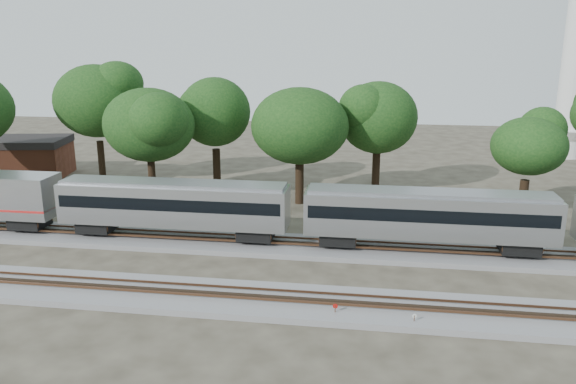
# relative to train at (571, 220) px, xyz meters

# --- Properties ---
(ground) EXTENTS (160.00, 160.00, 0.00)m
(ground) POSITION_rel_train_xyz_m (-21.15, -6.00, -3.39)
(ground) COLOR #383328
(ground) RESTS_ON ground
(track_far) EXTENTS (160.00, 5.00, 0.73)m
(track_far) POSITION_rel_train_xyz_m (-21.15, 0.00, -3.19)
(track_far) COLOR slate
(track_far) RESTS_ON ground
(track_near) EXTENTS (160.00, 5.00, 0.73)m
(track_near) POSITION_rel_train_xyz_m (-21.15, -10.00, -3.19)
(track_near) COLOR slate
(track_near) RESTS_ON ground
(train) EXTENTS (117.23, 3.36, 4.95)m
(train) POSITION_rel_train_xyz_m (0.00, 0.00, 0.00)
(train) COLOR #A9ACB0
(train) RESTS_ON ground
(switch_stand_red) EXTENTS (0.30, 0.06, 0.94)m
(switch_stand_red) POSITION_rel_train_xyz_m (-16.46, -11.28, -2.80)
(switch_stand_red) COLOR #512D19
(switch_stand_red) RESTS_ON ground
(switch_stand_white) EXTENTS (0.27, 0.11, 0.87)m
(switch_stand_white) POSITION_rel_train_xyz_m (-11.88, -11.73, -2.84)
(switch_stand_white) COLOR #512D19
(switch_stand_white) RESTS_ON ground
(switch_lever) EXTENTS (0.58, 0.47, 0.30)m
(switch_lever) POSITION_rel_train_xyz_m (-14.18, -11.24, -3.24)
(switch_lever) COLOR #512D19
(switch_lever) RESTS_ON ground
(brick_building) EXTENTS (10.94, 8.61, 4.73)m
(brick_building) POSITION_rel_train_xyz_m (-56.60, 20.34, -1.01)
(brick_building) COLOR brown
(brick_building) RESTS_ON ground
(tree_1) EXTENTS (9.85, 9.85, 13.88)m
(tree_1) POSITION_rel_train_xyz_m (-45.01, 16.99, 6.28)
(tree_1) COLOR black
(tree_1) RESTS_ON ground
(tree_2) EXTENTS (8.16, 8.16, 11.51)m
(tree_2) POSITION_rel_train_xyz_m (-36.67, 11.11, 4.62)
(tree_2) COLOR black
(tree_2) RESTS_ON ground
(tree_3) EXTENTS (8.89, 8.89, 12.53)m
(tree_3) POSITION_rel_train_xyz_m (-31.45, 16.79, 5.33)
(tree_3) COLOR black
(tree_3) RESTS_ON ground
(tree_4) EXTENTS (8.09, 8.09, 11.41)m
(tree_4) POSITION_rel_train_xyz_m (-21.77, 13.11, 4.55)
(tree_4) COLOR black
(tree_4) RESTS_ON ground
(tree_5) EXTENTS (8.46, 8.46, 11.93)m
(tree_5) POSITION_rel_train_xyz_m (-14.08, 17.96, 4.91)
(tree_5) COLOR black
(tree_5) RESTS_ON ground
(tree_6) EXTENTS (6.98, 6.98, 9.84)m
(tree_6) POSITION_rel_train_xyz_m (-0.54, 11.10, 3.45)
(tree_6) COLOR black
(tree_6) RESTS_ON ground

